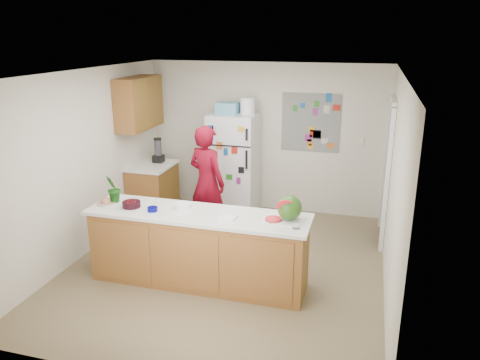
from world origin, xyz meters
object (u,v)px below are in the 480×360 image
(person, at_px, (207,182))
(cherry_bowl, at_px, (132,204))
(refrigerator, at_px, (234,164))
(watermelon, at_px, (289,208))

(person, bearing_deg, cherry_bowl, 92.65)
(refrigerator, distance_m, cherry_bowl, 2.49)
(cherry_bowl, bearing_deg, person, 71.32)
(person, bearing_deg, watermelon, 159.47)
(refrigerator, height_order, watermelon, refrigerator)
(person, relative_size, cherry_bowl, 7.71)
(refrigerator, distance_m, watermelon, 2.68)
(refrigerator, relative_size, cherry_bowl, 7.74)
(refrigerator, xyz_separation_m, person, (-0.12, -1.02, -0.00))
(refrigerator, bearing_deg, cherry_bowl, -103.67)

